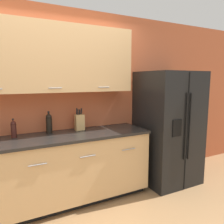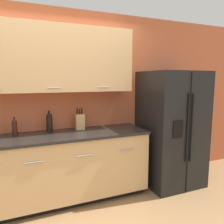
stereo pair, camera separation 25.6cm
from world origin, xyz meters
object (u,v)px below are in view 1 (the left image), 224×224
object	(u,v)px
knife_block	(80,122)
refrigerator	(168,127)
wine_bottle	(49,123)
oil_bottle	(14,129)

from	to	relation	value
knife_block	refrigerator	bearing A→B (deg)	-10.63
wine_bottle	oil_bottle	world-z (taller)	wine_bottle
refrigerator	wine_bottle	xyz separation A→B (m)	(-1.80, 0.27, 0.19)
knife_block	oil_bottle	world-z (taller)	knife_block
wine_bottle	oil_bottle	bearing A→B (deg)	-175.51
oil_bottle	refrigerator	bearing A→B (deg)	-6.09
refrigerator	oil_bottle	distance (m)	2.25
refrigerator	oil_bottle	bearing A→B (deg)	173.91
wine_bottle	refrigerator	bearing A→B (deg)	-8.59
refrigerator	wine_bottle	distance (m)	1.83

